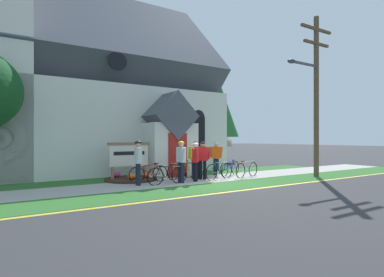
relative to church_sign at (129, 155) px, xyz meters
name	(u,v)px	position (x,y,z in m)	size (l,w,h in m)	color
ground	(173,174)	(2.79, 0.97, -1.08)	(140.00, 140.00, 0.00)	#333335
sidewalk_slab	(142,185)	(-0.09, -1.63, -1.08)	(32.00, 2.24, 0.01)	#A8A59E
grass_verge	(165,192)	(-0.09, -3.69, -1.08)	(32.00, 1.88, 0.01)	#2D6628
church_lawn	(124,179)	(-0.09, 0.41, -1.08)	(24.00, 1.84, 0.01)	#2D6628
curb_paint_stripe	(181,198)	(-0.09, -4.78, -1.08)	(28.00, 0.16, 0.01)	yellow
church_building	(85,95)	(-0.51, 6.05, 3.39)	(13.93, 11.97, 12.97)	silver
church_sign	(129,155)	(0.00, 0.00, 0.00)	(1.91, 0.13, 1.66)	#7F6047
flower_bed	(131,179)	(0.01, -0.22, -1.01)	(2.27, 2.27, 0.34)	#382319
bicycle_yellow	(182,170)	(2.14, -0.97, -0.70)	(1.71, 0.51, 0.83)	black
bicycle_red	(167,175)	(0.81, -2.11, -0.72)	(1.76, 0.11, 0.80)	black
bicycle_blue	(247,169)	(5.07, -2.11, -0.71)	(1.72, 0.45, 0.81)	black
bicycle_black	(219,171)	(3.45, -2.07, -0.70)	(1.76, 0.44, 0.84)	black
bicycle_orange	(230,168)	(4.83, -1.16, -0.72)	(1.67, 0.63, 0.79)	black
bicycle_silver	(149,173)	(0.46, -1.13, -0.72)	(1.75, 0.09, 0.81)	black
cyclist_in_yellow_jersey	(196,157)	(2.66, -1.34, -0.07)	(0.56, 0.49, 1.72)	#191E38
cyclist_in_orange_jersey	(203,157)	(2.82, -1.69, -0.08)	(0.50, 0.53, 1.71)	black
cyclist_in_red_jersey	(196,159)	(2.22, -2.03, -0.11)	(0.54, 0.54, 1.66)	black
cyclist_in_white_jersey	(138,159)	(-0.29, -1.76, -0.04)	(0.31, 0.75, 1.76)	#191E38
cyclist_in_green_jersey	(216,156)	(4.40, -0.57, -0.11)	(0.45, 0.66, 1.66)	#191E38
cyclist_in_blue_jersey	(181,158)	(1.47, -2.08, -0.06)	(0.28, 0.79, 1.73)	#191E38
utility_pole	(315,88)	(7.98, -3.72, 3.21)	(3.12, 0.28, 7.74)	brown
roadside_conifer	(218,108)	(9.78, 6.32, 3.20)	(3.23, 3.23, 6.62)	#4C3823
distant_hill	(77,146)	(10.09, 60.56, -1.08)	(80.68, 55.88, 20.06)	#847A5B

